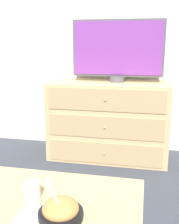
{
  "coord_description": "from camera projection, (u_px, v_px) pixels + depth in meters",
  "views": [
    {
      "loc": [
        0.51,
        -3.2,
        1.22
      ],
      "look_at": [
        0.18,
        -1.58,
        0.81
      ],
      "focal_mm": 45.0,
      "sensor_mm": 36.0,
      "label": 1
    }
  ],
  "objects": [
    {
      "name": "takeout_bowl",
      "position": [
        61.0,
        211.0,
        1.28
      ],
      "size": [
        0.21,
        0.21,
        0.2
      ],
      "color": "black",
      "rests_on": "coffee_table"
    },
    {
      "name": "drink_cup",
      "position": [
        32.0,
        191.0,
        1.45
      ],
      "size": [
        0.09,
        0.09,
        0.09
      ],
      "color": "beige",
      "rests_on": "coffee_table"
    },
    {
      "name": "ground_plane",
      "position": [
        101.0,
        145.0,
        3.44
      ],
      "size": [
        12.0,
        12.0,
        0.0
      ],
      "primitive_type": "plane",
      "color": "#383D47"
    },
    {
      "name": "tv",
      "position": [
        118.0,
        50.0,
        2.87
      ],
      "size": [
        0.94,
        0.16,
        0.63
      ],
      "color": "#515156",
      "rests_on": "dresser"
    },
    {
      "name": "dresser",
      "position": [
        109.0,
        120.0,
        3.02
      ],
      "size": [
        1.24,
        0.58,
        0.82
      ],
      "color": "tan",
      "rests_on": "ground_plane"
    },
    {
      "name": "wall_back",
      "position": [
        103.0,
        35.0,
        3.15
      ],
      "size": [
        12.0,
        0.05,
        2.6
      ],
      "color": "silver",
      "rests_on": "ground_plane"
    },
    {
      "name": "coffee_table",
      "position": [
        43.0,
        208.0,
        1.46
      ],
      "size": [
        1.03,
        0.64,
        0.44
      ],
      "color": "tan",
      "rests_on": "ground_plane"
    },
    {
      "name": "napkin",
      "position": [
        37.0,
        216.0,
        1.31
      ],
      "size": [
        0.2,
        0.2,
        0.0
      ],
      "color": "white",
      "rests_on": "coffee_table"
    }
  ]
}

